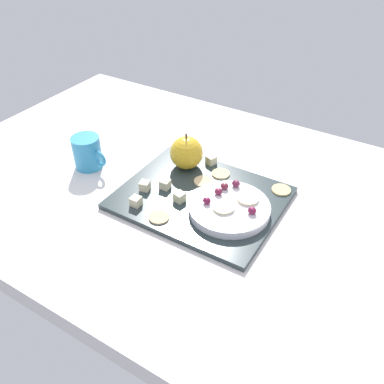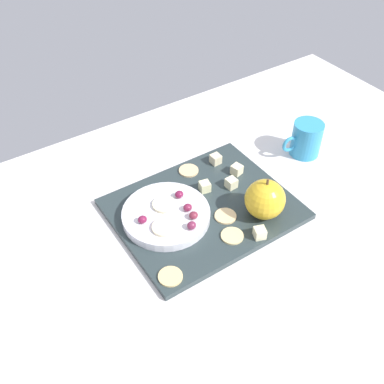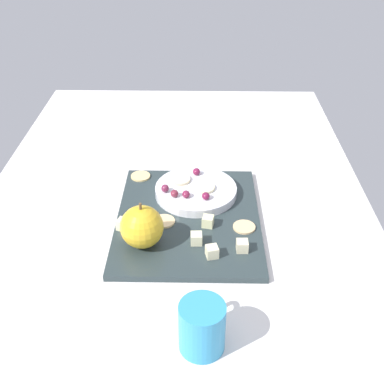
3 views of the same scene
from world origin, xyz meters
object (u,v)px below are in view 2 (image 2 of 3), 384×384
Objects in this scene: cheese_cube_2 at (237,170)px; grape_4 at (179,194)px; apple_slice_0 at (164,204)px; apple_slice_1 at (164,227)px; cracker_3 at (233,235)px; grape_3 at (188,207)px; cracker_1 at (189,171)px; grape_2 at (142,220)px; apple_whole at (265,199)px; grape_0 at (192,225)px; cheese_cube_0 at (216,159)px; cheese_cube_1 at (205,187)px; cheese_cube_3 at (231,183)px; cheese_cube_4 at (260,233)px; cracker_2 at (225,216)px; serving_dish at (166,215)px; platter at (202,210)px; grape_1 at (193,215)px; cup at (306,139)px; cracker_0 at (170,276)px.

grape_4 is (15.57, 1.04, 1.49)cm from cheese_cube_2.
apple_slice_0 is 6.11cm from apple_slice_1.
grape_3 reaches higher than cracker_3.
grape_2 is (16.72, 9.47, 2.35)cm from cracker_1.
apple_whole is 15.37cm from grape_0.
cheese_cube_0 is 15.42cm from grape_4.
cheese_cube_1 is 0.45× the size of apple_slice_1.
cheese_cube_3 and cheese_cube_4 have the same top height.
cracker_2 is at bearing 60.90° from cheese_cube_0.
grape_0 is at bearing 105.24° from serving_dish.
cracker_1 is at bearing -144.34° from apple_slice_0.
cheese_cube_4 is (-1.24, 16.43, 0.00)cm from cheese_cube_1.
grape_0 is (8.23, 0.23, 2.40)cm from cracker_2.
apple_slice_1 is (10.06, 2.14, 2.72)cm from platter.
apple_whole is 4.46× the size of grape_2.
cracker_1 is at bearing -62.92° from cheese_cube_3.
cup is at bearing -170.85° from grape_1.
grape_0 is at bearing 58.47° from cracker_1.
apple_slice_0 is 37.96cm from cup.
grape_3 is (16.18, 5.10, 1.48)cm from cheese_cube_2.
apple_slice_1 is at bearing 11.54° from cheese_cube_3.
grape_2 is 0.38× the size of apple_slice_0.
cheese_cube_1 is 1.18× the size of grape_1.
cheese_cube_1 is 0.21× the size of cup.
cup reaches higher than apple_slice_0.
cracker_1 is at bearing -95.70° from cracker_2.
grape_3 is (3.74, 0.55, 3.15)cm from platter.
grape_4 reaches higher than serving_dish.
cheese_cube_1 is at bearing -131.54° from platter.
cracker_1 is 1.00× the size of cracker_2.
cheese_cube_4 is 17.91cm from grape_4.
cheese_cube_3 is at bearing -125.42° from cracker_3.
grape_3 is at bearing 131.11° from apple_slice_0.
cheese_cube_1 reaches higher than cracker_2.
cheese_cube_0 is 1.18× the size of grape_0.
grape_3 reaches higher than cheese_cube_4.
grape_4 is at bearing 25.35° from cheese_cube_0.
grape_2 reaches higher than cracker_0.
cheese_cube_2 is at bearing -104.19° from apple_whole.
cracker_3 is at bearing 144.18° from grape_0.
cracker_2 is (8.26, 14.85, -0.85)cm from cheese_cube_0.
apple_slice_1 reaches higher than cheese_cube_0.
platter is 8.09× the size of cracker_3.
cheese_cube_4 is at bearing 30.14° from cup.
apple_whole is at bearing -172.83° from cracker_0.
grape_3 is (7.20, 4.45, 1.48)cm from cheese_cube_1.
apple_slice_1 is (4.31, -2.86, -0.50)cm from grape_0.
grape_3 is at bearing 36.28° from cheese_cube_0.
grape_0 is 9.49cm from grape_2.
cheese_cube_4 is 0.48× the size of cracker_3.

